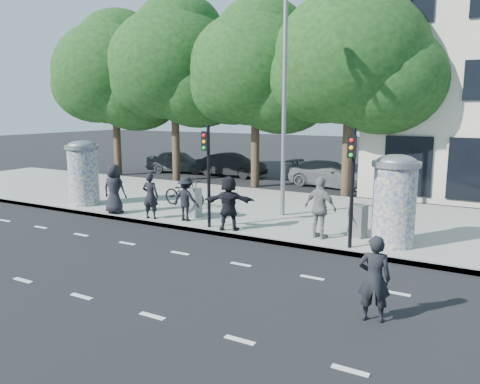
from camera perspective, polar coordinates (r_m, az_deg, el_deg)
The scene contains 26 objects.
ground at distance 12.55m, azimuth -11.19°, elevation -9.02°, with size 120.00×120.00×0.00m, color black.
sidewalk at distance 18.63m, azimuth 3.95°, elevation -2.29°, with size 40.00×8.00×0.15m, color gray.
curb at distance 15.26m, azimuth -2.48°, elevation -5.07°, with size 40.00×0.10×0.16m, color slate.
lane_dash_near at distance 11.09m, azimuth -18.75°, elevation -11.97°, with size 32.00×0.12×0.01m, color silver.
lane_dash_far at distance 13.58m, azimuth -7.32°, elevation -7.40°, with size 32.00×0.12×0.01m, color silver.
ad_column_left at distance 20.30m, azimuth -18.58°, elevation 2.42°, with size 1.36×1.36×2.65m.
ad_column_right at distance 14.11m, azimuth 18.31°, elevation -0.74°, with size 1.36×1.36×2.65m.
traffic_pole_near at distance 15.37m, azimuth -3.97°, elevation 3.21°, with size 0.22×0.31×3.40m.
traffic_pole_far at distance 13.36m, azimuth 13.51°, elevation 1.92°, with size 0.22×0.31×3.40m.
street_lamp at distance 17.09m, azimuth 5.34°, elevation 12.50°, with size 0.25×0.93×8.00m.
tree_far_left at distance 29.95m, azimuth -15.11°, elevation 13.84°, with size 7.20×7.20×9.26m.
tree_mid_left at distance 27.04m, azimuth -8.06°, elevation 15.17°, with size 7.20×7.20×9.57m.
tree_near_left at distance 24.49m, azimuth 1.92°, elevation 14.78°, with size 6.80×6.80×8.97m.
tree_center at distance 22.27m, azimuth 13.34°, elevation 15.63°, with size 7.00×7.00×9.30m.
ped_a at distance 18.25m, azimuth -15.08°, elevation 0.36°, with size 0.92×0.60×1.88m, color black.
ped_b at distance 17.10m, azimuth -10.86°, elevation -0.47°, with size 0.61×0.40×1.67m, color black.
ped_d at distance 16.61m, azimuth -6.61°, elevation -0.83°, with size 1.01×0.58×1.57m, color black.
ped_e at distance 14.43m, azimuth 9.76°, elevation -1.92°, with size 1.11×0.63×1.90m, color gray.
ped_f at distance 15.20m, azimuth -1.38°, elevation -1.35°, with size 1.67×0.60×1.80m, color black.
man_road at distance 9.49m, azimuth 16.04°, elevation -10.10°, with size 0.62×0.41×1.71m, color black.
bicycle at distance 19.14m, azimuth -6.80°, elevation -0.17°, with size 2.01×0.70×1.06m, color black.
cabinet_left at distance 17.23m, azimuth -5.69°, elevation -1.24°, with size 0.52×0.38×1.08m, color gray.
cabinet_right at distance 14.90m, azimuth 14.17°, elevation -3.43°, with size 0.49×0.36×1.02m, color slate.
car_left at distance 30.53m, azimuth -7.48°, elevation 3.70°, with size 4.11×1.65×1.40m, color #53565A.
car_mid at distance 28.43m, azimuth -1.06°, elevation 3.31°, with size 4.25×1.48×1.40m, color black.
car_right at distance 25.09m, azimuth 10.86°, elevation 2.15°, with size 4.64×1.89×1.35m, color slate.
Camera 1 is at (7.81, -8.94, 4.07)m, focal length 35.00 mm.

